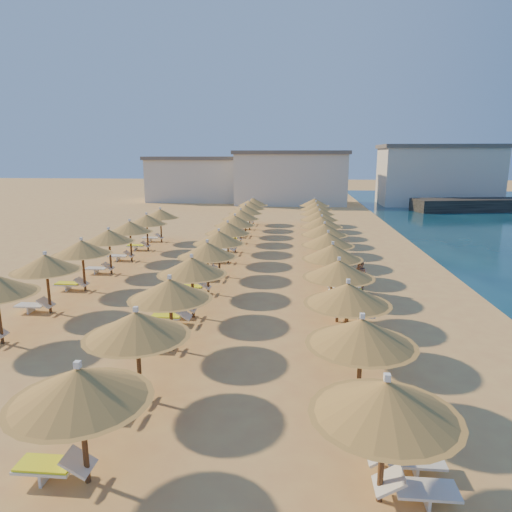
# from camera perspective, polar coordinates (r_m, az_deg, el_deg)

# --- Properties ---
(ground) EXTENTS (220.00, 220.00, 0.00)m
(ground) POSITION_cam_1_polar(r_m,az_deg,el_deg) (21.44, 2.33, -5.77)
(ground) COLOR tan
(ground) RESTS_ON ground
(hotel_blocks) EXTENTS (48.75, 11.62, 8.10)m
(hotel_blocks) POSITION_cam_1_polar(r_m,az_deg,el_deg) (65.68, 7.40, 9.78)
(hotel_blocks) COLOR beige
(hotel_blocks) RESTS_ON ground
(parasol_row_east) EXTENTS (2.93, 39.60, 2.74)m
(parasol_row_east) POSITION_cam_1_polar(r_m,az_deg,el_deg) (26.77, 8.75, 2.63)
(parasol_row_east) COLOR brown
(parasol_row_east) RESTS_ON ground
(parasol_row_west) EXTENTS (2.93, 39.60, 2.74)m
(parasol_row_west) POSITION_cam_1_polar(r_m,az_deg,el_deg) (27.05, -4.07, 2.85)
(parasol_row_west) COLOR brown
(parasol_row_west) RESTS_ON ground
(parasol_row_inland) EXTENTS (2.93, 22.93, 2.74)m
(parasol_row_inland) POSITION_cam_1_polar(r_m,az_deg,el_deg) (27.21, -17.91, 2.33)
(parasol_row_inland) COLOR brown
(parasol_row_inland) RESTS_ON ground
(loungers) EXTENTS (15.36, 37.29, 0.66)m
(loungers) POSITION_cam_1_polar(r_m,az_deg,el_deg) (26.80, -1.34, -1.26)
(loungers) COLOR silver
(loungers) RESTS_ON ground
(beachgoer_a) EXTENTS (0.46, 0.63, 1.61)m
(beachgoer_a) POSITION_cam_1_polar(r_m,az_deg,el_deg) (23.31, 11.28, -2.44)
(beachgoer_a) COLOR tan
(beachgoer_a) RESTS_ON ground
(beachgoer_b) EXTENTS (1.03, 1.03, 1.68)m
(beachgoer_b) POSITION_cam_1_polar(r_m,az_deg,el_deg) (23.18, 12.89, -2.51)
(beachgoer_b) COLOR tan
(beachgoer_b) RESTS_ON ground
(beachgoer_c) EXTENTS (1.20, 0.75, 1.90)m
(beachgoer_c) POSITION_cam_1_polar(r_m,az_deg,el_deg) (27.18, 9.49, 0.08)
(beachgoer_c) COLOR tan
(beachgoer_c) RESTS_ON ground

